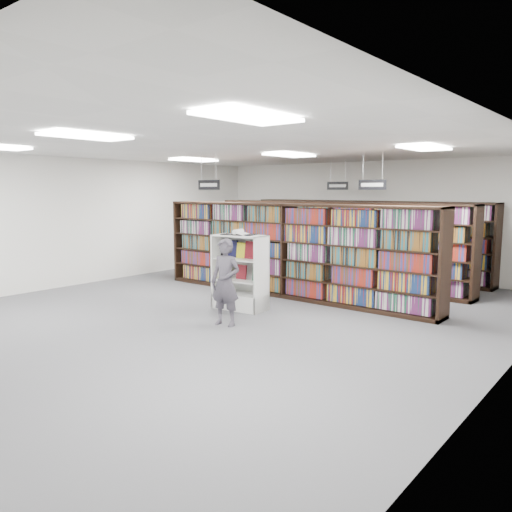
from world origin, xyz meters
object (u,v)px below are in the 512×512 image
Objects in this scene: open_book at (239,233)px; shopper at (225,282)px; bookshelf_row_near at (289,250)px; endcap_display at (241,284)px.

shopper is at bearing -74.02° from open_book.
bookshelf_row_near is 4.64× the size of endcap_display.
bookshelf_row_near is at bearing 81.61° from endcap_display.
open_book is (-0.12, -1.58, 0.49)m from bookshelf_row_near.
open_book reaches higher than shopper.
bookshelf_row_near is 1.66m from endcap_display.
bookshelf_row_near reaches higher than open_book.
shopper reaches higher than endcap_display.
bookshelf_row_near reaches higher than shopper.
bookshelf_row_near is 2.77m from shopper.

